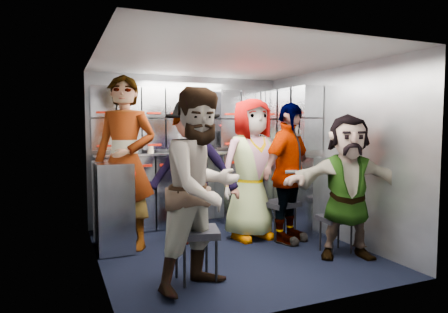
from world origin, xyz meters
name	(u,v)px	position (x,y,z in m)	size (l,w,h in m)	color
floor	(230,250)	(0.00, 0.00, 0.00)	(3.00, 3.00, 0.00)	black
wall_back	(188,150)	(0.00, 1.50, 1.05)	(2.80, 0.04, 2.10)	gray
wall_left	(97,161)	(-1.40, 0.00, 1.05)	(0.04, 3.00, 2.10)	gray
wall_right	(333,154)	(1.40, 0.00, 1.05)	(0.04, 3.00, 2.10)	gray
ceiling	(230,60)	(0.00, 0.00, 2.10)	(2.80, 3.00, 0.02)	silver
cart_bank_back	(193,190)	(0.00, 1.29, 0.49)	(2.68, 0.38, 0.99)	#989EA7
cart_bank_left	(113,206)	(-1.19, 0.56, 0.49)	(0.38, 0.76, 0.99)	#989EA7
counter	(193,153)	(0.00, 1.29, 1.01)	(2.68, 0.42, 0.03)	#B8BBC0
locker_bank_back	(191,119)	(0.00, 1.35, 1.49)	(2.68, 0.28, 0.82)	#989EA7
locker_bank_right	(292,119)	(1.25, 0.70, 1.49)	(0.28, 1.00, 0.82)	#989EA7
right_cabinet	(295,191)	(1.25, 0.60, 0.50)	(0.28, 1.20, 1.00)	#989EA7
coffee_niche	(202,120)	(0.18, 1.41, 1.47)	(0.46, 0.16, 0.84)	black
red_latch_strip	(197,164)	(0.00, 1.09, 0.88)	(2.60, 0.02, 0.03)	#9A1106
jump_seat_near_left	(196,235)	(-0.63, -0.68, 0.42)	(0.48, 0.46, 0.47)	black
jump_seat_mid_left	(188,205)	(-0.28, 0.62, 0.42)	(0.41, 0.39, 0.47)	black
jump_seat_center	(245,206)	(0.45, 0.53, 0.37)	(0.46, 0.45, 0.42)	black
jump_seat_mid_right	(280,206)	(0.78, 0.21, 0.41)	(0.46, 0.44, 0.46)	black
jump_seat_near_right	(336,221)	(1.05, -0.52, 0.35)	(0.37, 0.36, 0.40)	black
attendant_standing	(125,163)	(-1.05, 0.54, 0.98)	(0.71, 0.47, 1.96)	black
attendant_arc_a	(203,189)	(-0.63, -0.86, 0.86)	(0.83, 0.65, 1.71)	black
attendant_arc_b	(193,171)	(-0.28, 0.44, 0.86)	(1.11, 0.64, 1.72)	black
attendant_arc_c	(251,169)	(0.45, 0.35, 0.86)	(0.84, 0.55, 1.73)	black
attendant_arc_d	(288,173)	(0.78, 0.03, 0.83)	(0.98, 0.41, 1.67)	black
attendant_arc_e	(348,186)	(1.05, -0.70, 0.76)	(1.41, 0.45, 1.52)	black
bottle_left	(172,142)	(-0.32, 1.24, 1.17)	(0.06, 0.06, 0.28)	white
bottle_mid	(179,144)	(-0.22, 1.24, 1.15)	(0.07, 0.07, 0.24)	white
bottle_right	(207,142)	(0.20, 1.24, 1.16)	(0.07, 0.07, 0.26)	white
cup_left	(151,150)	(-0.61, 1.23, 1.08)	(0.08, 0.08, 0.10)	tan
cup_right	(240,147)	(0.71, 1.23, 1.08)	(0.09, 0.09, 0.10)	tan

